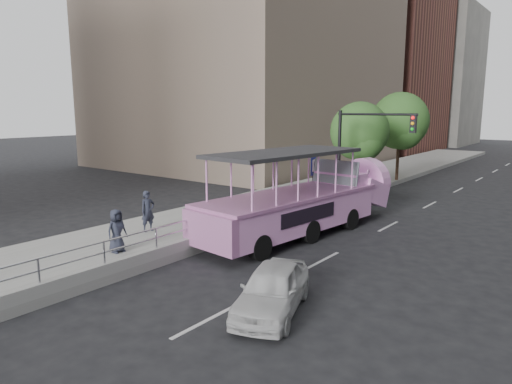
{
  "coord_description": "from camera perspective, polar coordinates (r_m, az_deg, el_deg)",
  "views": [
    {
      "loc": [
        8.53,
        -9.6,
        5.23
      ],
      "look_at": [
        -1.39,
        3.23,
        2.3
      ],
      "focal_mm": 32.0,
      "sensor_mm": 36.0,
      "label": 1
    }
  ],
  "objects": [
    {
      "name": "sidewalk",
      "position": [
        24.78,
        1.59,
        -1.58
      ],
      "size": [
        5.5,
        80.0,
        0.3
      ],
      "primitive_type": "cube",
      "color": "#9B9A95",
      "rests_on": "ground"
    },
    {
      "name": "duck_boat",
      "position": [
        19.7,
        6.31,
        -1.21
      ],
      "size": [
        3.71,
        11.04,
        3.6
      ],
      "color": "black",
      "rests_on": "ground"
    },
    {
      "name": "midrise_brick",
      "position": [
        63.89,
        13.46,
        16.97
      ],
      "size": [
        18.0,
        16.0,
        26.0
      ],
      "primitive_type": "cube",
      "color": "brown",
      "rests_on": "ground"
    },
    {
      "name": "parking_sign",
      "position": [
        22.99,
        7.16,
        1.72
      ],
      "size": [
        0.13,
        0.67,
        2.98
      ],
      "color": "black",
      "rests_on": "ground"
    },
    {
      "name": "ground",
      "position": [
        13.87,
        -3.7,
        -11.92
      ],
      "size": [
        160.0,
        160.0,
        0.0
      ],
      "primitive_type": "plane",
      "color": "black"
    },
    {
      "name": "pedestrian_near",
      "position": [
        19.15,
        -13.37,
        -2.35
      ],
      "size": [
        0.48,
        0.66,
        1.69
      ],
      "primitive_type": "imported",
      "rotation": [
        0.0,
        0.0,
        1.45
      ],
      "color": "#262938",
      "rests_on": "sidewalk"
    },
    {
      "name": "traffic_signal",
      "position": [
        24.42,
        12.89,
        5.93
      ],
      "size": [
        4.2,
        0.32,
        5.2
      ],
      "color": "black",
      "rests_on": "ground"
    },
    {
      "name": "car",
      "position": [
        12.16,
        2.04,
        -12.03
      ],
      "size": [
        2.64,
        3.92,
        1.24
      ],
      "primitive_type": "imported",
      "rotation": [
        0.0,
        0.0,
        0.36
      ],
      "color": "silver",
      "rests_on": "ground"
    },
    {
      "name": "street_tree_far",
      "position": [
        33.62,
        17.63,
        8.21
      ],
      "size": [
        3.97,
        3.97,
        6.45
      ],
      "color": "#3B281B",
      "rests_on": "ground"
    },
    {
      "name": "pedestrian_far",
      "position": [
        16.68,
        -17.01,
        -4.65
      ],
      "size": [
        0.51,
        0.77,
        1.54
      ],
      "primitive_type": "imported",
      "rotation": [
        0.0,
        0.0,
        1.54
      ],
      "color": "#262938",
      "rests_on": "sidewalk"
    },
    {
      "name": "kerb_wall",
      "position": [
        17.11,
        -7.16,
        -5.94
      ],
      "size": [
        0.24,
        30.0,
        0.36
      ],
      "primitive_type": "cube",
      "color": "#A6A7A1",
      "rests_on": "sidewalk"
    },
    {
      "name": "midrise_stone_b",
      "position": [
        77.73,
        19.77,
        13.19
      ],
      "size": [
        16.0,
        14.0,
        20.0
      ],
      "primitive_type": "cube",
      "color": "gray",
      "rests_on": "ground"
    },
    {
      "name": "guardrail",
      "position": [
        16.94,
        -7.21,
        -3.79
      ],
      "size": [
        0.07,
        22.0,
        0.71
      ],
      "color": "silver",
      "rests_on": "kerb_wall"
    },
    {
      "name": "street_tree_near",
      "position": [
        28.17,
        12.92,
        7.13
      ],
      "size": [
        3.52,
        3.52,
        5.72
      ],
      "color": "#3B281B",
      "rests_on": "ground"
    }
  ]
}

